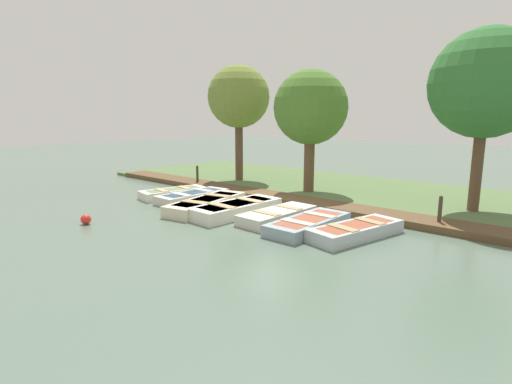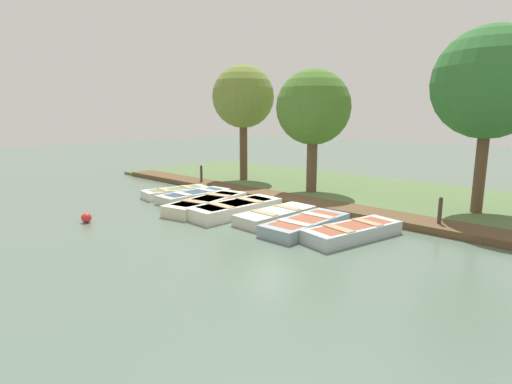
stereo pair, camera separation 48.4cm
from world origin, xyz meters
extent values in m
plane|color=#566B5B|center=(0.00, 0.00, 0.00)|extent=(80.00, 80.00, 0.00)
cube|color=#567042|center=(-5.00, 0.00, 0.07)|extent=(8.00, 24.00, 0.14)
cube|color=brown|center=(-1.54, 0.00, 0.11)|extent=(1.22, 22.05, 0.22)
cube|color=silver|center=(0.75, -4.52, 0.16)|extent=(2.78, 1.45, 0.33)
cube|color=#6B7F51|center=(0.75, -4.52, 0.32)|extent=(2.27, 1.15, 0.03)
cube|color=tan|center=(1.25, -4.61, 0.34)|extent=(0.43, 0.93, 0.03)
cube|color=tan|center=(0.26, -4.42, 0.34)|extent=(0.43, 0.93, 0.03)
cube|color=beige|center=(0.72, -3.33, 0.17)|extent=(2.93, 1.06, 0.34)
cube|color=#4C709E|center=(0.72, -3.33, 0.32)|extent=(2.40, 0.83, 0.03)
cube|color=beige|center=(1.27, -3.33, 0.35)|extent=(0.30, 0.97, 0.03)
cube|color=beige|center=(0.16, -3.33, 0.35)|extent=(0.30, 0.97, 0.03)
cube|color=beige|center=(1.32, -1.84, 0.19)|extent=(3.64, 1.78, 0.38)
cube|color=teal|center=(1.32, -1.84, 0.37)|extent=(2.98, 1.42, 0.03)
cube|color=tan|center=(1.97, -1.71, 0.39)|extent=(0.55, 1.05, 0.03)
cube|color=tan|center=(0.67, -1.98, 0.39)|extent=(0.55, 1.05, 0.03)
cube|color=silver|center=(1.20, -0.51, 0.20)|extent=(3.32, 1.32, 0.41)
cube|color=beige|center=(1.20, -0.51, 0.39)|extent=(2.72, 1.04, 0.03)
cube|color=tan|center=(1.82, -0.53, 0.42)|extent=(0.37, 1.11, 0.03)
cube|color=tan|center=(0.57, -0.48, 0.42)|extent=(0.37, 1.11, 0.03)
cube|color=beige|center=(0.88, 0.99, 0.17)|extent=(2.81, 1.14, 0.34)
cube|color=#4C709E|center=(0.88, 0.99, 0.32)|extent=(2.30, 0.89, 0.03)
cube|color=tan|center=(1.40, 0.98, 0.35)|extent=(0.31, 0.97, 0.03)
cube|color=tan|center=(0.35, 1.01, 0.35)|extent=(0.31, 0.97, 0.03)
cube|color=#8C9EA8|center=(1.07, 2.29, 0.17)|extent=(2.96, 1.17, 0.33)
cube|color=#994C33|center=(1.07, 2.29, 0.32)|extent=(2.43, 0.91, 0.03)
cube|color=beige|center=(1.63, 2.29, 0.34)|extent=(0.31, 1.05, 0.03)
cube|color=beige|center=(0.51, 2.28, 0.34)|extent=(0.31, 1.05, 0.03)
cube|color=#B2BCC1|center=(0.82, 3.67, 0.18)|extent=(3.06, 1.57, 0.35)
cube|color=#994C33|center=(0.82, 3.67, 0.34)|extent=(2.50, 1.25, 0.03)
cube|color=tan|center=(1.36, 3.55, 0.37)|extent=(0.47, 0.95, 0.03)
cube|color=tan|center=(0.28, 3.78, 0.37)|extent=(0.47, 0.95, 0.03)
cylinder|color=#47382D|center=(-1.51, -5.68, 0.46)|extent=(0.11, 0.11, 0.92)
sphere|color=#47382D|center=(-1.51, -5.68, 0.94)|extent=(0.10, 0.10, 0.10)
cylinder|color=#47382D|center=(-1.51, 5.08, 0.46)|extent=(0.11, 0.11, 0.92)
sphere|color=#47382D|center=(-1.51, 5.08, 0.94)|extent=(0.10, 0.10, 0.10)
sphere|color=red|center=(5.07, -3.10, 0.15)|extent=(0.31, 0.31, 0.31)
cylinder|color=brown|center=(-3.71, -5.09, 1.67)|extent=(0.38, 0.38, 3.34)
sphere|color=olive|center=(-3.71, -5.09, 4.16)|extent=(2.97, 2.97, 2.97)
cylinder|color=brown|center=(-3.37, -0.73, 1.38)|extent=(0.43, 0.43, 2.76)
sphere|color=#4C7A2D|center=(-3.37, -0.73, 3.59)|extent=(3.01, 3.01, 3.01)
cylinder|color=brown|center=(-4.06, 5.36, 1.65)|extent=(0.35, 0.35, 3.29)
sphere|color=#337033|center=(-4.06, 5.36, 4.24)|extent=(3.44, 3.44, 3.44)
camera|label=1|loc=(10.41, 8.55, 3.22)|focal=28.00mm
camera|label=2|loc=(10.08, 8.91, 3.22)|focal=28.00mm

